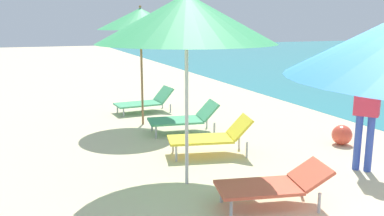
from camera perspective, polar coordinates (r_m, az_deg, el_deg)
umbrella_second at (r=5.57m, az=-0.78°, el=12.30°), size 2.44×2.44×2.71m
lounger_second_shoreside at (r=7.14m, az=2.77°, el=-3.91°), size 1.52×0.89×0.67m
lounger_second_inland at (r=5.27m, az=11.26°, el=-10.35°), size 1.47×0.86×0.54m
umbrella_farthest at (r=9.14m, az=-7.20°, el=12.18°), size 1.87×1.87×2.64m
lounger_farthest_shoreside at (r=10.63m, az=-6.48°, el=0.93°), size 1.49×0.77×0.62m
lounger_farthest_inland at (r=8.56m, az=-1.01°, el=-1.37°), size 1.50×0.88×0.64m
person_walking_near at (r=6.76m, az=23.21°, el=0.82°), size 0.40×0.42×1.79m
beach_ball at (r=8.27m, az=20.14°, el=-3.54°), size 0.38×0.38×0.38m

